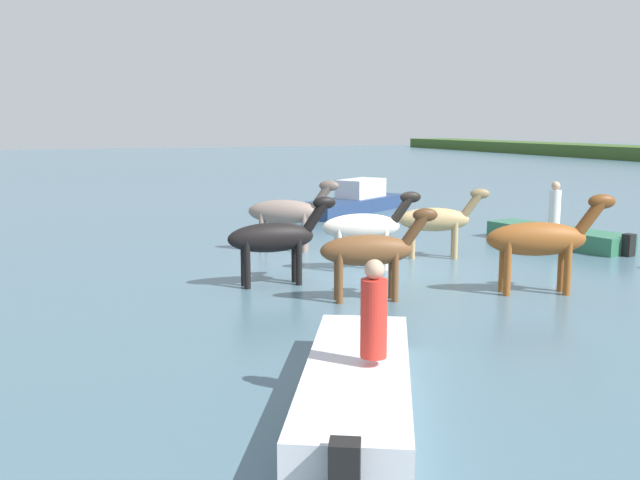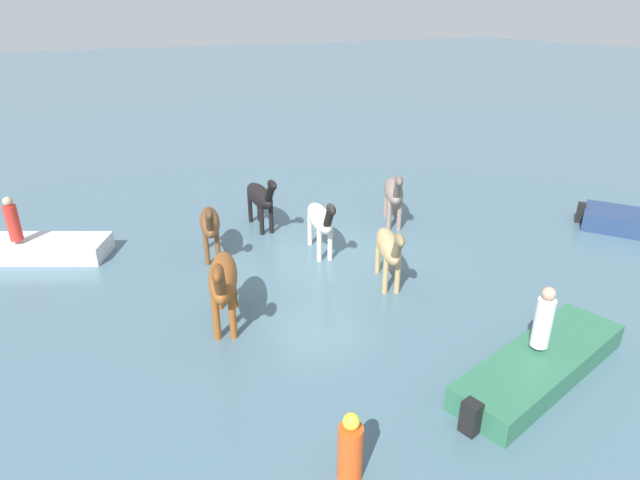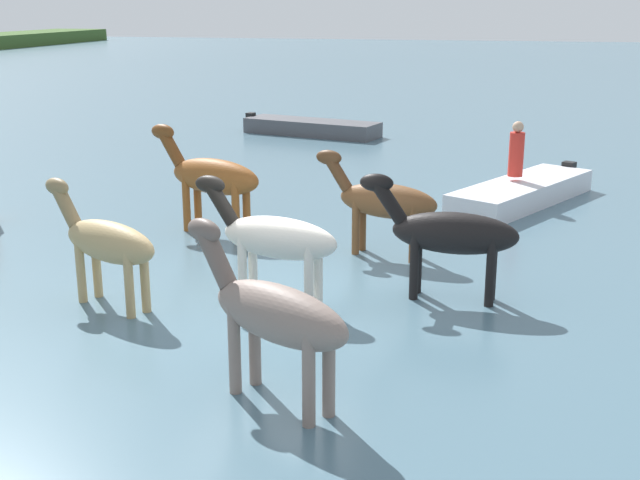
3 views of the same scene
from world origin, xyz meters
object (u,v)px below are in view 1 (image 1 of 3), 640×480
(horse_gray_outer, at_px, (275,238))
(horse_dun_straggler, at_px, (371,251))
(horse_chestnut_trailing, at_px, (541,239))
(boat_launch_far, at_px, (558,239))
(boat_dinghy_port, at_px, (357,391))
(person_spotter_bow, at_px, (374,312))
(horse_rear_stallion, at_px, (287,212))
(person_boatman_standing, at_px, (555,205))
(horse_dark_mare, at_px, (365,227))
(horse_pinto_flank, at_px, (437,220))
(boat_tender_starboard, at_px, (353,203))

(horse_gray_outer, bearing_deg, horse_dun_straggler, -54.09)
(horse_chestnut_trailing, bearing_deg, boat_launch_far, 66.23)
(boat_dinghy_port, distance_m, person_spotter_bow, 0.98)
(horse_rear_stallion, distance_m, person_boatman_standing, 7.44)
(horse_rear_stallion, relative_size, horse_dark_mare, 0.99)
(boat_launch_far, xyz_separation_m, boat_dinghy_port, (8.42, -9.95, 0.00))
(boat_dinghy_port, relative_size, person_spotter_bow, 3.80)
(horse_pinto_flank, height_order, horse_chestnut_trailing, horse_chestnut_trailing)
(horse_gray_outer, xyz_separation_m, person_boatman_standing, (-1.98, 8.75, 0.12))
(horse_pinto_flank, relative_size, boat_dinghy_port, 0.49)
(horse_pinto_flank, relative_size, horse_gray_outer, 0.94)
(boat_tender_starboard, bearing_deg, horse_dark_mare, -146.97)
(boat_launch_far, height_order, boat_dinghy_port, boat_dinghy_port)
(boat_dinghy_port, xyz_separation_m, boat_tender_starboard, (-17.28, 7.63, 0.16))
(horse_pinto_flank, bearing_deg, horse_rear_stallion, 167.32)
(horse_pinto_flank, height_order, horse_dun_straggler, horse_dun_straggler)
(boat_tender_starboard, height_order, person_boatman_standing, person_boatman_standing)
(horse_chestnut_trailing, bearing_deg, horse_dark_mare, 142.68)
(horse_rear_stallion, bearing_deg, horse_pinto_flank, -6.99)
(horse_pinto_flank, height_order, boat_tender_starboard, horse_pinto_flank)
(horse_rear_stallion, height_order, horse_chestnut_trailing, horse_chestnut_trailing)
(boat_tender_starboard, bearing_deg, horse_pinto_flank, -135.72)
(horse_rear_stallion, distance_m, person_spotter_bow, 10.53)
(horse_rear_stallion, relative_size, boat_launch_far, 0.52)
(person_boatman_standing, bearing_deg, horse_rear_stallion, -103.73)
(horse_gray_outer, distance_m, horse_dun_straggler, 2.31)
(horse_rear_stallion, height_order, horse_dun_straggler, horse_rear_stallion)
(horse_pinto_flank, xyz_separation_m, boat_dinghy_port, (7.91, -5.75, -0.80))
(horse_gray_outer, xyz_separation_m, horse_chestnut_trailing, (2.61, 4.65, 0.08))
(boat_dinghy_port, bearing_deg, horse_rear_stallion, 12.92)
(horse_chestnut_trailing, relative_size, boat_tender_starboard, 0.45)
(horse_pinto_flank, bearing_deg, boat_tender_starboard, 101.94)
(horse_gray_outer, bearing_deg, person_spotter_bow, -95.27)
(horse_dark_mare, relative_size, horse_chestnut_trailing, 0.92)
(horse_chestnut_trailing, bearing_deg, boat_tender_starboard, 101.02)
(boat_dinghy_port, xyz_separation_m, person_spotter_bow, (0.05, 0.19, 0.96))
(horse_chestnut_trailing, xyz_separation_m, person_boatman_standing, (-4.59, 4.10, 0.03))
(person_boatman_standing, bearing_deg, boat_dinghy_port, -49.25)
(horse_chestnut_trailing, distance_m, person_spotter_bow, 6.76)
(boat_dinghy_port, height_order, boat_tender_starboard, boat_tender_starboard)
(horse_gray_outer, xyz_separation_m, boat_tender_starboard, (-10.80, 6.58, -0.68))
(horse_dark_mare, distance_m, person_spotter_bow, 8.00)
(horse_pinto_flank, distance_m, horse_dark_mare, 2.39)
(boat_dinghy_port, bearing_deg, horse_gray_outer, 17.86)
(horse_dun_straggler, xyz_separation_m, boat_dinghy_port, (4.55, -2.33, -0.80))
(boat_dinghy_port, relative_size, person_boatman_standing, 3.80)
(horse_gray_outer, distance_m, person_boatman_standing, 8.98)
(horse_dark_mare, height_order, boat_tender_starboard, horse_dark_mare)
(horse_chestnut_trailing, bearing_deg, person_boatman_standing, 67.41)
(horse_dark_mare, bearing_deg, boat_launch_far, 23.10)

